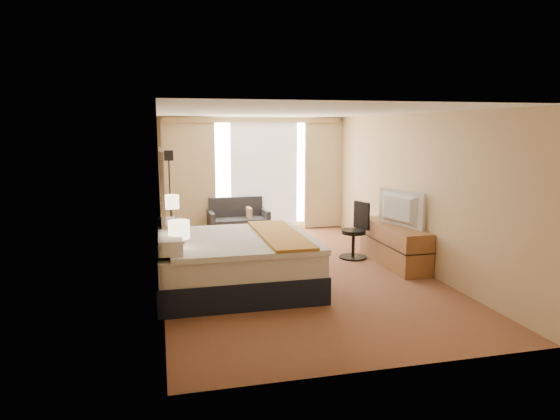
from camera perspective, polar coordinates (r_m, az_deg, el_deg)
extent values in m
cube|color=#56181A|center=(8.36, 1.43, -7.00)|extent=(4.20, 7.00, 0.02)
cube|color=white|center=(8.02, 1.51, 11.12)|extent=(4.20, 7.00, 0.02)
cube|color=tan|center=(11.48, -3.11, 4.11)|extent=(4.20, 0.02, 2.60)
cube|color=tan|center=(4.85, 12.38, -3.50)|extent=(4.20, 0.02, 2.60)
cube|color=tan|center=(7.81, -13.58, 1.33)|extent=(0.02, 7.00, 2.60)
cube|color=tan|center=(8.87, 14.70, 2.23)|extent=(0.02, 7.00, 2.60)
cube|color=black|center=(8.01, -13.30, 1.40)|extent=(0.06, 1.85, 1.50)
cube|color=#9B6638|center=(7.01, -11.31, -8.11)|extent=(0.45, 0.52, 0.55)
cube|color=#9B6638|center=(9.42, -11.99, -3.58)|extent=(0.45, 0.52, 0.55)
cube|color=#9B6638|center=(8.91, 12.91, -3.88)|extent=(0.50, 1.80, 0.70)
cube|color=white|center=(11.50, -1.86, 4.23)|extent=(2.30, 0.02, 2.30)
cube|color=beige|center=(11.19, -10.33, 3.68)|extent=(1.15, 0.09, 2.50)
cube|color=beige|center=(11.78, 4.93, 4.08)|extent=(0.90, 0.09, 2.50)
cube|color=silver|center=(11.46, -1.82, 3.96)|extent=(1.55, 0.04, 2.50)
cube|color=tan|center=(11.27, -3.02, 10.22)|extent=(4.00, 0.16, 0.12)
cube|color=black|center=(7.49, -5.09, -7.50)|extent=(2.27, 2.05, 0.38)
cube|color=silver|center=(7.39, -5.13, -4.90)|extent=(2.21, 2.00, 0.32)
cube|color=silver|center=(7.36, -4.49, -3.44)|extent=(2.07, 2.07, 0.08)
cube|color=#B9812A|center=(7.46, -0.06, -2.81)|extent=(0.59, 2.07, 0.04)
cube|color=silver|center=(6.76, -12.44, -3.63)|extent=(0.30, 0.84, 0.19)
cube|color=silver|center=(7.73, -12.63, -2.00)|extent=(0.30, 0.84, 0.19)
cube|color=beige|center=(7.24, -11.36, -2.38)|extent=(0.11, 0.45, 0.39)
cube|color=maroon|center=(11.09, -4.75, -2.28)|extent=(1.34, 0.75, 0.23)
cube|color=#313136|center=(11.01, -4.72, -1.35)|extent=(1.24, 0.61, 0.15)
cube|color=#313136|center=(11.28, -5.07, 0.21)|extent=(1.22, 0.18, 0.51)
cube|color=#313136|center=(10.95, -7.88, -1.32)|extent=(0.12, 0.70, 0.42)
cube|color=#313136|center=(11.18, -1.72, -1.01)|extent=(0.12, 0.70, 0.42)
cube|color=beige|center=(11.03, -3.54, -0.48)|extent=(0.09, 0.33, 0.30)
cube|color=black|center=(10.31, -12.26, -3.96)|extent=(0.24, 0.24, 0.03)
cylinder|color=black|center=(10.15, -12.43, 0.82)|extent=(0.03, 0.03, 1.71)
cube|color=black|center=(10.05, -12.62, 6.11)|extent=(0.18, 0.18, 0.20)
cylinder|color=black|center=(9.27, 8.33, -5.35)|extent=(0.50, 0.50, 0.03)
cylinder|color=black|center=(9.21, 8.36, -3.88)|extent=(0.06, 0.06, 0.45)
cylinder|color=black|center=(9.16, 8.40, -2.48)|extent=(0.44, 0.44, 0.07)
cube|color=black|center=(9.22, 9.31, -0.59)|extent=(0.16, 0.40, 0.50)
cube|color=black|center=(6.86, -11.34, -5.93)|extent=(0.10, 0.10, 0.04)
cylinder|color=black|center=(6.81, -11.40, -4.34)|extent=(0.03, 0.03, 0.35)
cylinder|color=beige|center=(6.75, -11.47, -2.21)|extent=(0.28, 0.28, 0.24)
cube|color=black|center=(9.37, -12.24, -1.82)|extent=(0.10, 0.10, 0.04)
cylinder|color=black|center=(9.33, -12.28, -0.64)|extent=(0.03, 0.03, 0.35)
cylinder|color=beige|center=(9.29, -12.33, 0.93)|extent=(0.28, 0.28, 0.24)
cube|color=#93B1E3|center=(6.89, -10.81, -5.50)|extent=(0.16, 0.16, 0.12)
cube|color=black|center=(9.24, -12.11, -1.88)|extent=(0.20, 0.18, 0.07)
imported|color=black|center=(8.65, 13.15, 0.15)|extent=(0.42, 1.06, 0.61)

